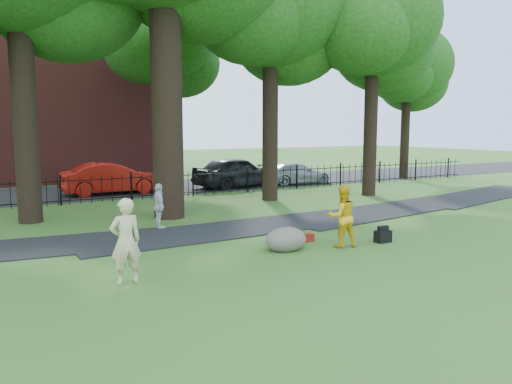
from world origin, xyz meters
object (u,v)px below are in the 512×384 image
woman (126,241)px  red_sedan (112,178)px  man (342,216)px  boulder (286,238)px

woman → red_sedan: size_ratio=0.38×
red_sedan → man: bearing=-168.4°
woman → boulder: (4.48, 0.76, -0.57)m
man → red_sedan: size_ratio=0.35×
woman → red_sedan: woman is taller
woman → man: 6.04m
man → boulder: man is taller
boulder → red_sedan: size_ratio=0.24×
man → red_sedan: 14.45m
man → red_sedan: bearing=-63.1°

